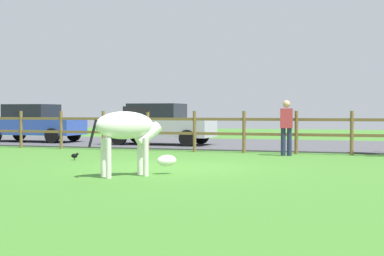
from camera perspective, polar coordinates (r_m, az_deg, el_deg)
ground_plane at (r=13.54m, az=-1.58°, el=-3.90°), size 60.00×60.00×0.00m
parking_asphalt at (r=22.49m, az=6.39°, el=-1.63°), size 28.00×7.40×0.05m
paddock_fence at (r=18.35m, az=2.70°, el=-0.10°), size 21.46×0.11×1.33m
zebra at (r=11.59m, az=-6.33°, el=-0.25°), size 1.46×1.55×1.41m
crow_on_grass at (r=15.69m, az=-11.59°, el=-2.70°), size 0.21×0.10×0.20m
parked_car_silver at (r=21.85m, az=-3.22°, el=0.43°), size 4.00×1.88×1.56m
parked_car_blue at (r=24.78m, az=-15.45°, el=0.51°), size 4.00×1.88×1.56m
visitor_near_fence at (r=17.12m, az=9.37°, el=0.28°), size 0.39×0.28×1.64m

